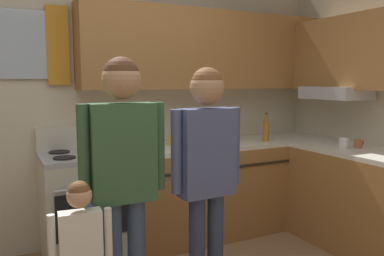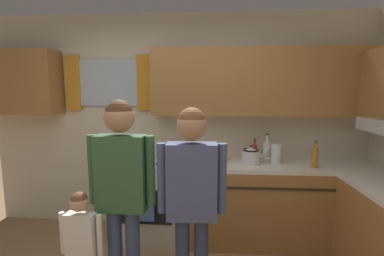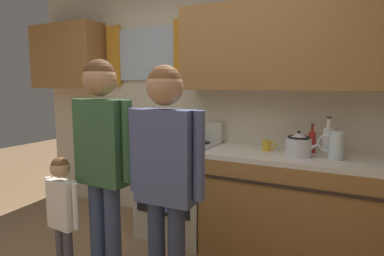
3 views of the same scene
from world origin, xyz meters
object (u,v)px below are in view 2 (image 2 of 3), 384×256
at_px(bottle_oil_amber, 315,157).
at_px(adult_in_plaid, 192,189).
at_px(bottle_sauce_red, 254,152).
at_px(mug_mustard_yellow, 224,157).
at_px(water_pitcher, 275,154).
at_px(stove_oven, 152,197).
at_px(bottle_milk_white, 267,150).
at_px(stovetop_kettle, 251,155).
at_px(adult_holding_child, 122,181).
at_px(small_child, 81,240).

xyz_separation_m(bottle_oil_amber, adult_in_plaid, (-1.21, -0.97, -0.02)).
height_order(bottle_sauce_red, mug_mustard_yellow, bottle_sauce_red).
xyz_separation_m(bottle_sauce_red, water_pitcher, (0.19, -0.18, 0.02)).
height_order(stove_oven, bottle_milk_white, bottle_milk_white).
bearing_deg(adult_in_plaid, stovetop_kettle, 61.94).
relative_size(stovetop_kettle, adult_holding_child, 0.17).
height_order(stove_oven, adult_holding_child, adult_holding_child).
bearing_deg(stove_oven, adult_in_plaid, -64.16).
bearing_deg(stovetop_kettle, mug_mustard_yellow, 157.11).
bearing_deg(bottle_sauce_red, bottle_milk_white, -21.77).
relative_size(bottle_milk_white, bottle_oil_amber, 1.09).
distance_m(stovetop_kettle, small_child, 1.82).
height_order(bottle_sauce_red, small_child, bottle_sauce_red).
bearing_deg(bottle_oil_amber, water_pitcher, 162.12).
bearing_deg(stovetop_kettle, stove_oven, 177.16).
bearing_deg(water_pitcher, stove_oven, 178.71).
height_order(bottle_sauce_red, stovetop_kettle, bottle_sauce_red).
xyz_separation_m(stovetop_kettle, water_pitcher, (0.27, 0.02, 0.02)).
bearing_deg(adult_holding_child, stovetop_kettle, 43.04).
relative_size(mug_mustard_yellow, water_pitcher, 0.55).
relative_size(bottle_sauce_red, adult_in_plaid, 0.16).
distance_m(bottle_milk_white, adult_holding_child, 1.75).
distance_m(stove_oven, stovetop_kettle, 1.23).
height_order(adult_holding_child, adult_in_plaid, adult_holding_child).
bearing_deg(stove_oven, bottle_milk_white, 4.38).
relative_size(bottle_oil_amber, stovetop_kettle, 1.04).
height_order(stove_oven, mug_mustard_yellow, stove_oven).
bearing_deg(water_pitcher, mug_mustard_yellow, 170.22).
xyz_separation_m(mug_mustard_yellow, small_child, (-1.09, -1.26, -0.33)).
xyz_separation_m(stove_oven, bottle_sauce_red, (1.18, 0.15, 0.53)).
xyz_separation_m(stove_oven, mug_mustard_yellow, (0.83, 0.06, 0.48)).
bearing_deg(bottle_sauce_red, adult_holding_child, -133.49).
bearing_deg(bottle_milk_white, stovetop_kettle, -142.14).
xyz_separation_m(water_pitcher, adult_in_plaid, (-0.83, -1.09, -0.02)).
bearing_deg(bottle_oil_amber, stove_oven, 175.05).
xyz_separation_m(bottle_milk_white, mug_mustard_yellow, (-0.48, -0.04, -0.07)).
xyz_separation_m(stove_oven, stovetop_kettle, (1.11, -0.06, 0.53)).
distance_m(bottle_oil_amber, mug_mustard_yellow, 0.95).
distance_m(bottle_milk_white, bottle_sauce_red, 0.14).
distance_m(stove_oven, adult_holding_child, 1.21).
relative_size(stovetop_kettle, adult_in_plaid, 0.17).
relative_size(bottle_sauce_red, bottle_oil_amber, 0.86).
relative_size(bottle_milk_white, small_child, 0.32).
height_order(stove_oven, water_pitcher, water_pitcher).
bearing_deg(adult_in_plaid, bottle_oil_amber, 38.75).
relative_size(bottle_sauce_red, adult_holding_child, 0.15).
distance_m(stovetop_kettle, adult_holding_child, 1.49).
distance_m(bottle_sauce_red, stovetop_kettle, 0.22).
bearing_deg(stove_oven, mug_mustard_yellow, 4.34).
xyz_separation_m(bottle_sauce_red, adult_holding_child, (-1.16, -1.23, 0.03)).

